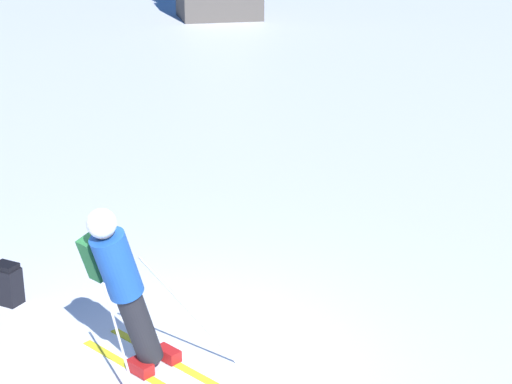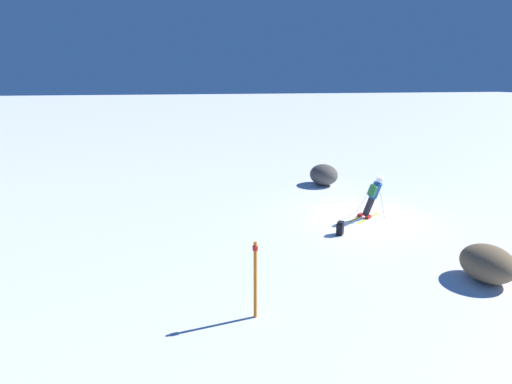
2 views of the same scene
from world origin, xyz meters
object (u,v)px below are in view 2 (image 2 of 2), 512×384
at_px(exposed_boulder_1, 324,175).
at_px(trail_marker, 255,277).
at_px(exposed_boulder_0, 488,263).
at_px(skier, 373,195).
at_px(spare_backpack, 340,228).

bearing_deg(exposed_boulder_1, trail_marker, 150.30).
bearing_deg(exposed_boulder_0, trail_marker, 92.33).
distance_m(exposed_boulder_1, trail_marker, 13.07).
relative_size(exposed_boulder_0, exposed_boulder_1, 0.92).
bearing_deg(exposed_boulder_0, exposed_boulder_1, 1.58).
bearing_deg(trail_marker, skier, -47.58).
xyz_separation_m(skier, spare_backpack, (-1.22, 1.94, -0.81)).
distance_m(exposed_boulder_0, exposed_boulder_1, 11.07).
distance_m(spare_backpack, exposed_boulder_1, 7.27).
distance_m(skier, exposed_boulder_0, 5.44).
xyz_separation_m(exposed_boulder_0, trail_marker, (-0.28, 6.77, 0.55)).
bearing_deg(skier, trail_marker, 98.49).
relative_size(skier, trail_marker, 0.98).
relative_size(exposed_boulder_1, trail_marker, 0.88).
height_order(exposed_boulder_1, trail_marker, trail_marker).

